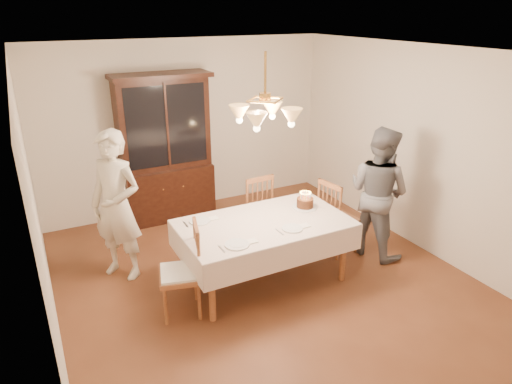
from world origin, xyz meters
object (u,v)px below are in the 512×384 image
elderly_woman (117,206)px  dining_table (264,228)px  chair_far_side (253,212)px  birthday_cake (305,203)px  china_hutch (166,151)px

elderly_woman → dining_table: bearing=15.8°
chair_far_side → elderly_woman: bearing=-179.6°
chair_far_side → birthday_cake: size_ratio=3.33×
dining_table → chair_far_side: chair_far_side is taller
dining_table → china_hutch: bearing=100.9°
dining_table → elderly_woman: elderly_woman is taller
dining_table → china_hutch: (-0.44, 2.25, 0.36)m
china_hutch → chair_far_side: size_ratio=2.16×
china_hutch → elderly_woman: bearing=-126.4°
chair_far_side → birthday_cake: 0.92m
china_hutch → birthday_cake: china_hutch is taller
dining_table → china_hutch: china_hutch is taller
birthday_cake → elderly_woman: bearing=159.2°
china_hutch → elderly_woman: size_ratio=1.22×
chair_far_side → china_hutch: bearing=119.4°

